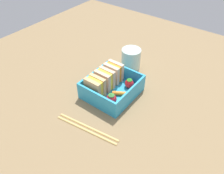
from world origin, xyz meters
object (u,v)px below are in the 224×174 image
Objects in this scene: strawberry_far_left at (111,99)px; drinking_glass at (131,59)px; chopstick_pair at (87,128)px; sandwich_center at (114,72)px; carrot_stick_far_left at (120,94)px; strawberry_left at (129,83)px; sandwich_center_left at (105,79)px; sandwich_left at (95,87)px.

strawberry_far_left is 0.50× the size of drinking_glass.
drinking_glass is (30.20, 6.07, 3.31)cm from chopstick_pair.
chopstick_pair is (-19.58, -5.76, -3.95)cm from sandwich_center.
carrot_stick_far_left is at bearing -157.65° from drinking_glass.
strawberry_left reaches higher than carrot_stick_far_left.
drinking_glass is (10.55, 6.33, 0.91)cm from strawberry_left.
strawberry_far_left is at bearing 176.62° from carrot_stick_far_left.
sandwich_center_left is 6.55cm from carrot_stick_far_left.
strawberry_left is 0.47× the size of drinking_glass.
sandwich_left reaches higher than strawberry_far_left.
strawberry_far_left is 4.21cm from carrot_stick_far_left.
sandwich_center_left is 1.68× the size of strawberry_far_left.
strawberry_far_left is at bearing -88.20° from sandwich_left.
sandwich_left is 12.59cm from chopstick_pair.
sandwich_center_left is at bearing 180.00° from sandwich_center.
strawberry_left is at bearing -52.49° from sandwich_center_left.
sandwich_center_left and drinking_glass have the same top height.
sandwich_center_left reaches higher than strawberry_far_left.
strawberry_far_left is (-4.37, -5.82, -1.43)cm from sandwich_center_left.
chopstick_pair is (-15.03, -5.76, -3.95)cm from sandwich_center_left.
sandwich_center is 0.33× the size of chopstick_pair.
strawberry_far_left is at bearing -146.90° from sandwich_center.
sandwich_left and drinking_glass have the same top height.
sandwich_center_left is 7.75cm from strawberry_left.
sandwich_left reaches higher than carrot_stick_far_left.
chopstick_pair is at bearing -168.64° from drinking_glass.
chopstick_pair is at bearing 179.24° from strawberry_left.
chopstick_pair is 2.54× the size of drinking_glass.
carrot_stick_far_left is 16.83cm from drinking_glass.
sandwich_left is at bearing 180.00° from sandwich_center.
chopstick_pair is at bearing -151.17° from sandwich_left.
chopstick_pair is (-10.47, -5.76, -3.95)cm from sandwich_left.
sandwich_center reaches higher than strawberry_left.
sandwich_left is at bearing 125.07° from carrot_stick_far_left.
carrot_stick_far_left is (-4.86, -6.06, -2.47)cm from sandwich_center.
drinking_glass is at bearing 0.88° from sandwich_left.
strawberry_far_left is 20.50cm from drinking_glass.
strawberry_left is (4.93, 0.04, 0.91)cm from carrot_stick_far_left.
strawberry_far_left is 0.73× the size of carrot_stick_far_left.
sandwich_left reaches higher than chopstick_pair.
sandwich_left is 11.09cm from strawberry_left.
sandwich_center is 20.79cm from chopstick_pair.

